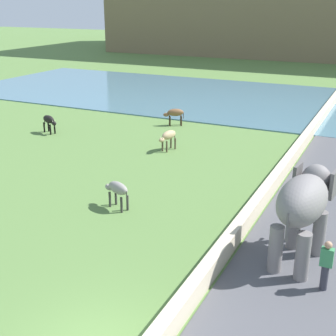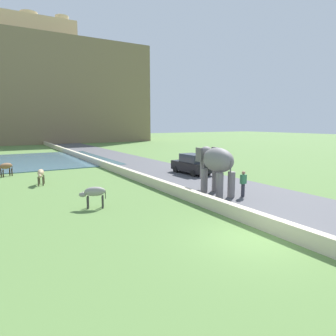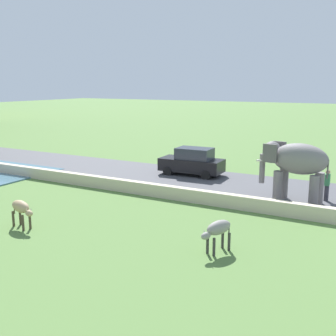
{
  "view_description": "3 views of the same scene",
  "coord_description": "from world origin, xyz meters",
  "px_view_note": "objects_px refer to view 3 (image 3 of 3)",
  "views": [
    {
      "loc": [
        5.43,
        -7.37,
        8.05
      ],
      "look_at": [
        -2.17,
        8.34,
        1.75
      ],
      "focal_mm": 49.87,
      "sensor_mm": 36.0,
      "label": 1
    },
    {
      "loc": [
        -8.56,
        -7.9,
        4.5
      ],
      "look_at": [
        0.67,
        7.66,
        1.77
      ],
      "focal_mm": 32.12,
      "sensor_mm": 36.0,
      "label": 2
    },
    {
      "loc": [
        -16.74,
        2.39,
        5.82
      ],
      "look_at": [
        1.17,
        12.29,
        1.6
      ],
      "focal_mm": 44.21,
      "sensor_mm": 36.0,
      "label": 3
    }
  ],
  "objects_px": {
    "elephant": "(295,162)",
    "person_beside_elephant": "(327,185)",
    "cow_grey": "(218,230)",
    "car_black": "(192,162)",
    "cow_tan": "(21,208)"
  },
  "relations": [
    {
      "from": "elephant",
      "to": "person_beside_elephant",
      "type": "distance_m",
      "value": 2.08
    },
    {
      "from": "elephant",
      "to": "cow_grey",
      "type": "height_order",
      "value": "elephant"
    },
    {
      "from": "car_black",
      "to": "cow_grey",
      "type": "xyz_separation_m",
      "value": [
        -10.6,
        -6.06,
        -0.06
      ]
    },
    {
      "from": "person_beside_elephant",
      "to": "elephant",
      "type": "bearing_deg",
      "value": 125.1
    },
    {
      "from": "elephant",
      "to": "cow_grey",
      "type": "xyz_separation_m",
      "value": [
        -7.47,
        0.94,
        -1.2
      ]
    },
    {
      "from": "elephant",
      "to": "person_beside_elephant",
      "type": "bearing_deg",
      "value": -54.9
    },
    {
      "from": "elephant",
      "to": "cow_grey",
      "type": "distance_m",
      "value": 7.63
    },
    {
      "from": "car_black",
      "to": "cow_tan",
      "type": "distance_m",
      "value": 12.27
    },
    {
      "from": "cow_grey",
      "to": "car_black",
      "type": "bearing_deg",
      "value": 29.77
    },
    {
      "from": "car_black",
      "to": "cow_grey",
      "type": "relative_size",
      "value": 2.88
    },
    {
      "from": "person_beside_elephant",
      "to": "cow_grey",
      "type": "distance_m",
      "value": 8.78
    },
    {
      "from": "elephant",
      "to": "person_beside_elephant",
      "type": "xyz_separation_m",
      "value": [
        0.99,
        -1.41,
        -1.16
      ]
    },
    {
      "from": "elephant",
      "to": "cow_tan",
      "type": "relative_size",
      "value": 2.49
    },
    {
      "from": "person_beside_elephant",
      "to": "car_black",
      "type": "distance_m",
      "value": 8.68
    },
    {
      "from": "cow_grey",
      "to": "cow_tan",
      "type": "distance_m",
      "value": 8.07
    }
  ]
}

